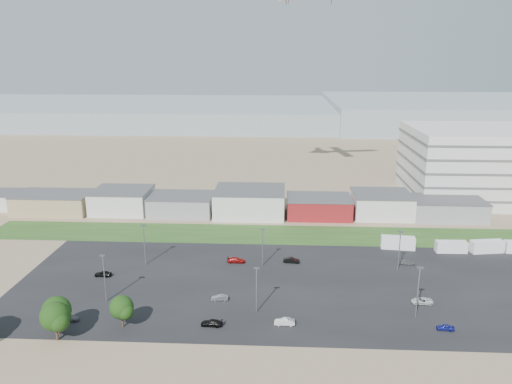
# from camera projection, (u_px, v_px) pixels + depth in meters

# --- Properties ---
(ground) EXTENTS (700.00, 700.00, 0.00)m
(ground) POSITION_uv_depth(u_px,v_px,m) (258.00, 331.00, 92.50)
(ground) COLOR #876F56
(ground) RESTS_ON ground
(parking_lot) EXTENTS (120.00, 50.00, 0.01)m
(parking_lot) POSITION_uv_depth(u_px,v_px,m) (284.00, 284.00, 111.52)
(parking_lot) COLOR black
(parking_lot) RESTS_ON ground
(grass_strip) EXTENTS (160.00, 16.00, 0.02)m
(grass_strip) POSITION_uv_depth(u_px,v_px,m) (267.00, 234.00, 142.60)
(grass_strip) COLOR #27491B
(grass_strip) RESTS_ON ground
(hills_backdrop) EXTENTS (700.00, 200.00, 9.00)m
(hills_backdrop) POSITION_uv_depth(u_px,v_px,m) (328.00, 115.00, 392.79)
(hills_backdrop) COLOR gray
(hills_backdrop) RESTS_ON ground
(building_row) EXTENTS (170.00, 20.00, 8.00)m
(building_row) POSITION_uv_depth(u_px,v_px,m) (216.00, 201.00, 160.71)
(building_row) COLOR silver
(building_row) RESTS_ON ground
(box_trailer_a) EXTENTS (8.97, 3.67, 3.27)m
(box_trailer_a) POSITION_uv_depth(u_px,v_px,m) (398.00, 243.00, 131.75)
(box_trailer_a) COLOR silver
(box_trailer_a) RESTS_ON ground
(box_trailer_b) EXTENTS (7.90, 2.59, 2.95)m
(box_trailer_b) POSITION_uv_depth(u_px,v_px,m) (451.00, 247.00, 129.33)
(box_trailer_b) COLOR silver
(box_trailer_b) RESTS_ON ground
(box_trailer_c) EXTENTS (8.72, 3.94, 3.15)m
(box_trailer_c) POSITION_uv_depth(u_px,v_px,m) (487.00, 246.00, 129.24)
(box_trailer_c) COLOR silver
(box_trailer_c) RESTS_ON ground
(tree_mid) EXTENTS (5.58, 5.58, 8.37)m
(tree_mid) POSITION_uv_depth(u_px,v_px,m) (57.00, 313.00, 90.34)
(tree_mid) COLOR black
(tree_mid) RESTS_ON ground
(tree_right) EXTENTS (5.56, 5.56, 8.34)m
(tree_right) POSITION_uv_depth(u_px,v_px,m) (55.00, 319.00, 88.40)
(tree_right) COLOR black
(tree_right) RESTS_ON ground
(tree_near) EXTENTS (4.81, 4.81, 7.21)m
(tree_near) POSITION_uv_depth(u_px,v_px,m) (122.00, 310.00, 92.85)
(tree_near) COLOR black
(tree_near) RESTS_ON ground
(lightpole_front_l) EXTENTS (1.21, 0.50, 10.28)m
(lightpole_front_l) POSITION_uv_depth(u_px,v_px,m) (105.00, 278.00, 102.35)
(lightpole_front_l) COLOR slate
(lightpole_front_l) RESTS_ON ground
(lightpole_front_m) EXTENTS (1.12, 0.47, 9.55)m
(lightpole_front_m) POSITION_uv_depth(u_px,v_px,m) (256.00, 290.00, 98.07)
(lightpole_front_m) COLOR slate
(lightpole_front_m) RESTS_ON ground
(lightpole_front_r) EXTENTS (1.24, 0.52, 10.52)m
(lightpole_front_r) POSITION_uv_depth(u_px,v_px,m) (418.00, 292.00, 96.08)
(lightpole_front_r) COLOR slate
(lightpole_front_r) RESTS_ON ground
(lightpole_back_l) EXTENTS (1.20, 0.50, 10.24)m
(lightpole_back_l) POSITION_uv_depth(u_px,v_px,m) (144.00, 245.00, 120.68)
(lightpole_back_l) COLOR slate
(lightpole_back_l) RESTS_ON ground
(lightpole_back_m) EXTENTS (1.11, 0.46, 9.41)m
(lightpole_back_m) POSITION_uv_depth(u_px,v_px,m) (263.00, 247.00, 120.13)
(lightpole_back_m) COLOR slate
(lightpole_back_m) RESTS_ON ground
(lightpole_back_r) EXTENTS (1.17, 0.49, 9.96)m
(lightpole_back_r) POSITION_uv_depth(u_px,v_px,m) (399.00, 251.00, 117.01)
(lightpole_back_r) COLOR slate
(lightpole_back_r) RESTS_ON ground
(parked_car_0) EXTENTS (4.33, 2.01, 1.20)m
(parked_car_0) POSITION_uv_depth(u_px,v_px,m) (422.00, 301.00, 102.54)
(parked_car_0) COLOR silver
(parked_car_0) RESTS_ON ground
(parked_car_2) EXTENTS (3.37, 1.68, 1.10)m
(parked_car_2) POSITION_uv_depth(u_px,v_px,m) (445.00, 327.00, 92.61)
(parked_car_2) COLOR navy
(parked_car_2) RESTS_ON ground
(parked_car_3) EXTENTS (4.26, 2.00, 1.20)m
(parked_car_3) POSITION_uv_depth(u_px,v_px,m) (212.00, 323.00, 94.07)
(parked_car_3) COLOR black
(parked_car_3) RESTS_ON ground
(parked_car_4) EXTENTS (3.56, 1.50, 1.14)m
(parked_car_4) POSITION_uv_depth(u_px,v_px,m) (220.00, 298.00, 103.94)
(parked_car_4) COLOR #A5A5AA
(parked_car_4) RESTS_ON ground
(parked_car_5) EXTENTS (3.90, 1.72, 1.31)m
(parked_car_5) POSITION_uv_depth(u_px,v_px,m) (103.00, 274.00, 115.23)
(parked_car_5) COLOR black
(parked_car_5) RESTS_ON ground
(parked_car_6) EXTENTS (4.44, 1.81, 1.29)m
(parked_car_6) POSITION_uv_depth(u_px,v_px,m) (236.00, 260.00, 122.97)
(parked_car_6) COLOR maroon
(parked_car_6) RESTS_ON ground
(parked_car_8) EXTENTS (3.59, 1.73, 1.18)m
(parked_car_8) POSITION_uv_depth(u_px,v_px,m) (407.00, 262.00, 121.77)
(parked_car_8) COLOR #595B5E
(parked_car_8) RESTS_ON ground
(parked_car_10) EXTENTS (3.98, 1.91, 1.12)m
(parked_car_10) POSITION_uv_depth(u_px,v_px,m) (69.00, 318.00, 96.05)
(parked_car_10) COLOR #595B5E
(parked_car_10) RESTS_ON ground
(parked_car_11) EXTENTS (4.11, 1.80, 1.31)m
(parked_car_11) POSITION_uv_depth(u_px,v_px,m) (291.00, 260.00, 122.82)
(parked_car_11) COLOR black
(parked_car_11) RESTS_ON ground
(parked_car_13) EXTENTS (3.93, 1.41, 1.29)m
(parked_car_13) POSITION_uv_depth(u_px,v_px,m) (285.00, 322.00, 94.43)
(parked_car_13) COLOR silver
(parked_car_13) RESTS_ON ground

